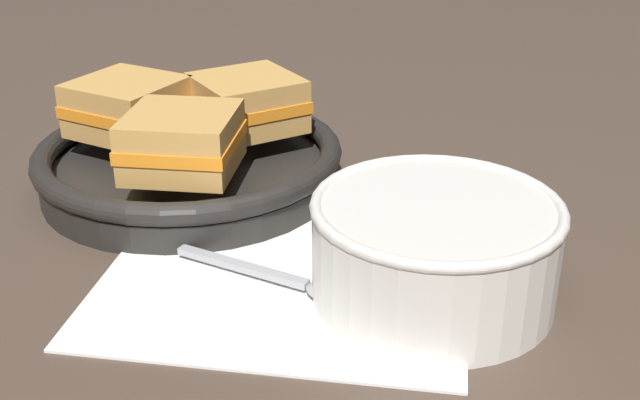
{
  "coord_description": "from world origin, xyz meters",
  "views": [
    {
      "loc": [
        -0.02,
        -0.54,
        0.29
      ],
      "look_at": [
        -0.03,
        -0.02,
        0.04
      ],
      "focal_mm": 45.0,
      "sensor_mm": 36.0,
      "label": 1
    }
  ],
  "objects_px": {
    "skillet": "(190,164)",
    "spoon": "(312,286)",
    "sandwich_near_left": "(247,103)",
    "sandwich_near_right": "(128,106)",
    "soup_bowl": "(435,244)",
    "sandwich_far_left": "(182,141)"
  },
  "relations": [
    {
      "from": "sandwich_near_right",
      "to": "sandwich_far_left",
      "type": "height_order",
      "value": "same"
    },
    {
      "from": "skillet",
      "to": "sandwich_near_right",
      "type": "xyz_separation_m",
      "value": [
        -0.05,
        0.02,
        0.04
      ]
    },
    {
      "from": "soup_bowl",
      "to": "sandwich_near_right",
      "type": "bearing_deg",
      "value": 140.54
    },
    {
      "from": "soup_bowl",
      "to": "sandwich_far_left",
      "type": "bearing_deg",
      "value": 147.26
    },
    {
      "from": "sandwich_near_left",
      "to": "sandwich_near_right",
      "type": "bearing_deg",
      "value": -173.7
    },
    {
      "from": "soup_bowl",
      "to": "sandwich_near_right",
      "type": "relative_size",
      "value": 1.42
    },
    {
      "from": "sandwich_near_left",
      "to": "sandwich_near_right",
      "type": "distance_m",
      "value": 0.1
    },
    {
      "from": "skillet",
      "to": "spoon",
      "type": "bearing_deg",
      "value": -58.53
    },
    {
      "from": "skillet",
      "to": "sandwich_far_left",
      "type": "bearing_deg",
      "value": -83.7
    },
    {
      "from": "soup_bowl",
      "to": "spoon",
      "type": "xyz_separation_m",
      "value": [
        -0.08,
        -0.0,
        -0.03
      ]
    },
    {
      "from": "soup_bowl",
      "to": "spoon",
      "type": "distance_m",
      "value": 0.09
    },
    {
      "from": "soup_bowl",
      "to": "spoon",
      "type": "bearing_deg",
      "value": -179.36
    },
    {
      "from": "skillet",
      "to": "sandwich_near_left",
      "type": "distance_m",
      "value": 0.07
    },
    {
      "from": "sandwich_near_left",
      "to": "sandwich_far_left",
      "type": "relative_size",
      "value": 1.23
    },
    {
      "from": "soup_bowl",
      "to": "sandwich_near_left",
      "type": "xyz_separation_m",
      "value": [
        -0.14,
        0.21,
        0.02
      ]
    },
    {
      "from": "skillet",
      "to": "sandwich_near_left",
      "type": "bearing_deg",
      "value": 36.3
    },
    {
      "from": "sandwich_near_right",
      "to": "skillet",
      "type": "bearing_deg",
      "value": -23.7
    },
    {
      "from": "sandwich_near_left",
      "to": "skillet",
      "type": "bearing_deg",
      "value": -143.7
    },
    {
      "from": "soup_bowl",
      "to": "spoon",
      "type": "relative_size",
      "value": 1.13
    },
    {
      "from": "soup_bowl",
      "to": "sandwich_far_left",
      "type": "relative_size",
      "value": 1.73
    },
    {
      "from": "sandwich_near_right",
      "to": "sandwich_near_left",
      "type": "bearing_deg",
      "value": 6.3
    },
    {
      "from": "skillet",
      "to": "sandwich_near_right",
      "type": "relative_size",
      "value": 2.28
    }
  ]
}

